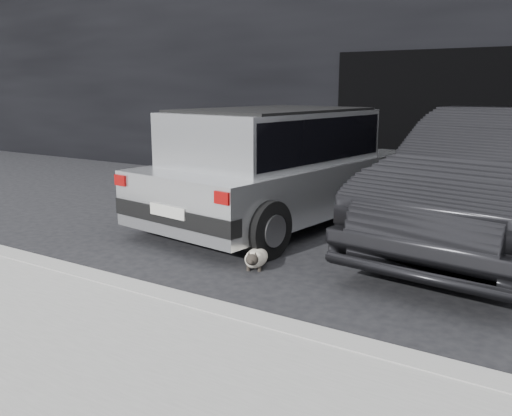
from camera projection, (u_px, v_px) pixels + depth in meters
The scene contains 9 objects.
ground at pixel (283, 237), 7.20m from camera, with size 80.00×80.00×0.00m, color black.
building_facade at pixel (471, 59), 11.09m from camera, with size 34.00×4.00×5.00m, color black.
garage_opening at pixel (442, 124), 9.69m from camera, with size 4.00×0.10×2.60m, color black.
curb at pixel (233, 317), 4.52m from camera, with size 18.00×0.25×0.12m, color #999893.
sidewalk at pixel (129, 383), 3.53m from camera, with size 18.00×2.20×0.11m, color #999893.
silver_hatchback at pixel (278, 161), 7.83m from camera, with size 2.67×4.70×1.65m.
second_car at pixel (499, 179), 6.60m from camera, with size 1.79×5.13×1.69m, color black.
cat_siamese at pixel (256, 258), 5.92m from camera, with size 0.40×0.67×0.25m.
cat_white at pixel (258, 230), 6.82m from camera, with size 0.79×0.29×0.37m.
Camera 1 is at (3.41, -6.06, 1.94)m, focal length 38.00 mm.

